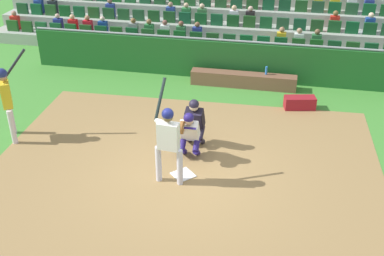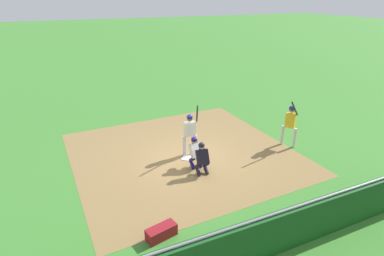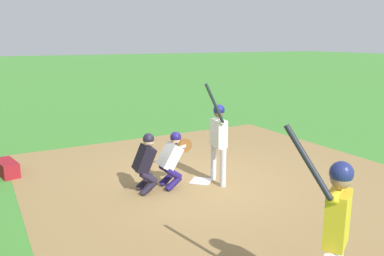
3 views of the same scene
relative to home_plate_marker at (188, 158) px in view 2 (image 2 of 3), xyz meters
The scene contains 11 objects.
ground_plane 0.02m from the home_plate_marker, ahead, with size 160.00×160.00×0.00m, color #438933.
infield_dirt_patch 0.50m from the home_plate_marker, 90.00° to the left, with size 8.84×8.53×0.01m, color olive.
home_plate_marker is the anchor object (origin of this frame).
batter_at_plate 1.17m from the home_plate_marker, 50.48° to the left, with size 0.63×0.58×2.29m.
catcher_crouching 0.99m from the home_plate_marker, 88.72° to the right, with size 0.47×0.71×1.25m.
home_plate_umpire 1.48m from the home_plate_marker, 89.91° to the right, with size 0.48×0.48×1.29m.
dugout_wall 5.65m from the home_plate_marker, 90.00° to the right, with size 12.45×0.24×1.30m.
dugout_bench 5.13m from the home_plate_marker, 98.76° to the right, with size 3.24×0.40×0.44m, color brown.
water_bottle_on_bench 5.36m from the home_plate_marker, 105.90° to the right, with size 0.07×0.07×0.25m, color blue.
equipment_duffel_bag 4.63m from the home_plate_marker, 122.86° to the right, with size 0.86×0.36×0.35m, color maroon.
on_deck_batter 4.73m from the home_plate_marker, ahead, with size 0.71×0.78×2.25m.
Camera 2 is at (-4.61, -10.52, 6.25)m, focal length 29.59 mm.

